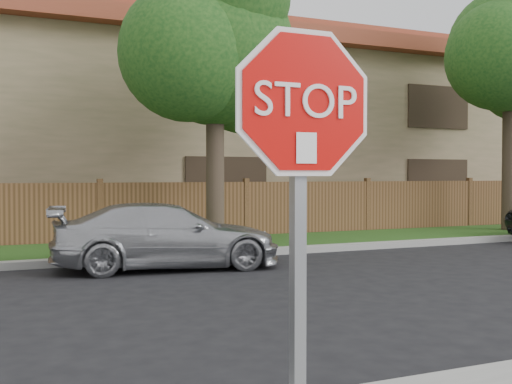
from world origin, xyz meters
name	(u,v)px	position (x,y,z in m)	size (l,w,h in m)	color
far_curb	(124,259)	(0.00, 8.15, 0.07)	(70.00, 0.30, 0.15)	gray
grass_strip	(111,251)	(0.00, 9.80, 0.06)	(70.00, 3.00, 0.12)	#1E4714
fence	(100,214)	(0.00, 11.40, 0.80)	(70.00, 0.12, 1.60)	#4D331B
apartment_building	(75,124)	(0.00, 17.00, 3.53)	(35.20, 9.20, 7.20)	#857852
tree_mid	(217,47)	(2.52, 9.57, 4.87)	(4.80, 3.90, 7.35)	#382B21
stop_sign	(302,169)	(-0.92, -1.48, 1.83)	(1.01, 0.13, 2.55)	gray
sedan_right	(167,236)	(0.63, 7.10, 0.63)	(1.76, 4.33, 1.26)	#A9AAB0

